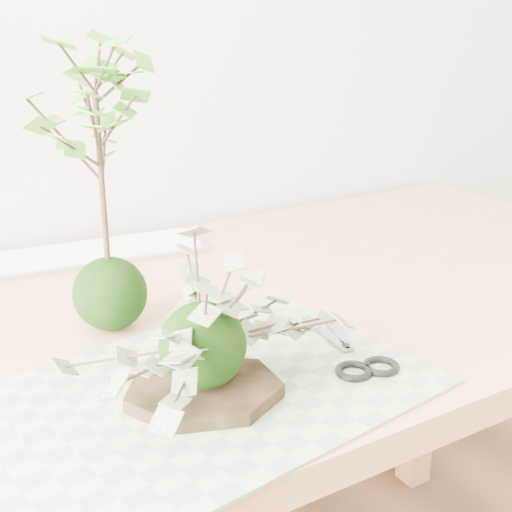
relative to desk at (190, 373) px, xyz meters
name	(u,v)px	position (x,y,z in m)	size (l,w,h in m)	color
desk	(190,373)	(0.00, 0.00, 0.00)	(1.60, 0.70, 0.74)	tan
cutting_mat	(200,394)	(-0.08, -0.19, 0.09)	(0.48, 0.32, 0.00)	slate
stone_dish	(204,391)	(-0.08, -0.20, 0.10)	(0.17, 0.17, 0.01)	black
ivy_kokedama	(201,307)	(-0.08, -0.20, 0.19)	(0.27, 0.27, 0.18)	black
maple_kokedama	(96,112)	(-0.10, 0.01, 0.36)	(0.22, 0.22, 0.39)	black
keyboard	(87,254)	(-0.04, 0.28, 0.09)	(0.39, 0.16, 0.01)	#AEAEB4
scissors	(363,359)	(0.11, -0.23, 0.10)	(0.08, 0.17, 0.01)	gray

